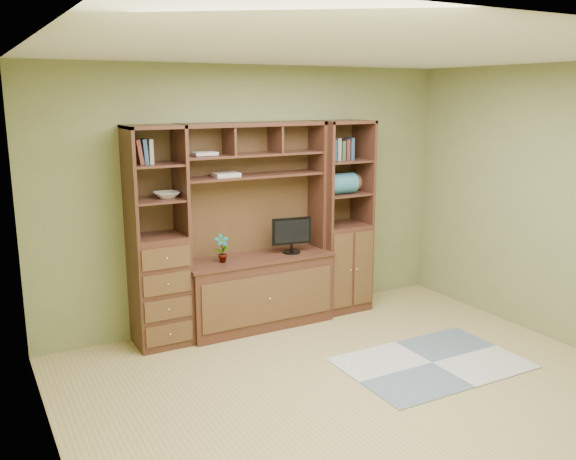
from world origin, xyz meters
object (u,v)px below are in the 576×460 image
center_hutch (258,228)px  right_tower (342,217)px  monitor (292,229)px  left_tower (158,238)px

center_hutch → right_tower: 1.03m
right_tower → monitor: 0.67m
right_tower → monitor: size_ratio=4.07×
left_tower → monitor: left_tower is taller
left_tower → monitor: bearing=-3.1°
left_tower → right_tower: (2.02, 0.00, 0.00)m
center_hutch → right_tower: same height
monitor → left_tower: bearing=-174.2°
right_tower → left_tower: bearing=180.0°
left_tower → center_hutch: bearing=-2.3°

